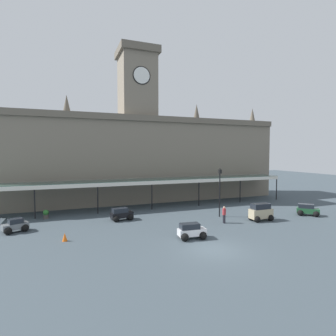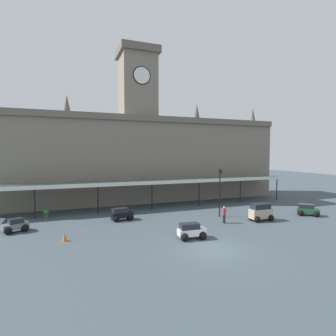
{
  "view_description": "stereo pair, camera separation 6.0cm",
  "coord_description": "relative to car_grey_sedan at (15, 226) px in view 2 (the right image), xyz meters",
  "views": [
    {
      "loc": [
        -9.78,
        -16.41,
        6.94
      ],
      "look_at": [
        0.0,
        9.15,
        5.4
      ],
      "focal_mm": 28.6,
      "sensor_mm": 36.0,
      "label": 1
    },
    {
      "loc": [
        -9.72,
        -16.43,
        6.94
      ],
      "look_at": [
        0.0,
        9.15,
        5.4
      ],
      "focal_mm": 28.6,
      "sensor_mm": 36.0,
      "label": 2
    }
  ],
  "objects": [
    {
      "name": "station_building",
      "position": [
        14.04,
        11.57,
        6.26
      ],
      "size": [
        42.4,
        6.7,
        21.7
      ],
      "color": "slate",
      "rests_on": "ground"
    },
    {
      "name": "planter_near_kerb",
      "position": [
        2.18,
        4.29,
        -0.01
      ],
      "size": [
        0.6,
        0.6,
        0.96
      ],
      "color": "#47423D",
      "rests_on": "ground"
    },
    {
      "name": "car_white_estate",
      "position": [
        13.65,
        -7.17,
        0.06
      ],
      "size": [
        2.32,
        1.67,
        1.27
      ],
      "color": "silver",
      "rests_on": "ground"
    },
    {
      "name": "car_green_estate",
      "position": [
        29.23,
        -4.49,
        0.06
      ],
      "size": [
        2.38,
        2.36,
        1.27
      ],
      "color": "#1E512D",
      "rests_on": "ground"
    },
    {
      "name": "car_black_estate",
      "position": [
        9.52,
        0.81,
        0.06
      ],
      "size": [
        2.36,
        1.76,
        1.27
      ],
      "color": "black",
      "rests_on": "ground"
    },
    {
      "name": "entrance_canopy",
      "position": [
        14.04,
        6.0,
        2.95
      ],
      "size": [
        38.96,
        3.26,
        3.59
      ],
      "color": "#38564C",
      "rests_on": "ground"
    },
    {
      "name": "ground_plane",
      "position": [
        14.04,
        -9.97,
        -0.5
      ],
      "size": [
        140.0,
        140.0,
        0.0
      ],
      "primitive_type": "plane",
      "color": "#3D4850"
    },
    {
      "name": "car_grey_sedan",
      "position": [
        0.0,
        0.0,
        0.0
      ],
      "size": [
        2.23,
        1.98,
        1.19
      ],
      "color": "slate",
      "rests_on": "ground"
    },
    {
      "name": "victorian_lamppost",
      "position": [
        19.8,
        -1.49,
        2.76
      ],
      "size": [
        0.3,
        0.3,
        5.3
      ],
      "color": "black",
      "rests_on": "ground"
    },
    {
      "name": "traffic_cone",
      "position": [
        4.07,
        -4.15,
        -0.17
      ],
      "size": [
        0.4,
        0.4,
        0.66
      ],
      "primitive_type": "cone",
      "color": "orange",
      "rests_on": "ground"
    },
    {
      "name": "pedestrian_crossing_forecourt",
      "position": [
        18.8,
        -3.95,
        0.41
      ],
      "size": [
        0.34,
        0.39,
        1.67
      ],
      "color": "black",
      "rests_on": "ground"
    },
    {
      "name": "car_beige_van",
      "position": [
        22.83,
        -4.48,
        0.3
      ],
      "size": [
        2.4,
        1.6,
        1.77
      ],
      "color": "tan",
      "rests_on": "ground"
    }
  ]
}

